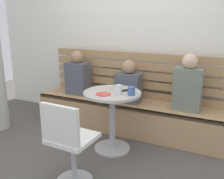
{
  "coord_description": "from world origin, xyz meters",
  "views": [
    {
      "loc": [
        1.3,
        -1.95,
        1.56
      ],
      "look_at": [
        0.03,
        0.66,
        0.75
      ],
      "focal_mm": 40.39,
      "sensor_mm": 36.0,
      "label": 1
    }
  ],
  "objects_px": {
    "booth_bench": "(126,115)",
    "person_child_middle": "(129,84)",
    "cup_mug_blue": "(132,91)",
    "plate_small": "(103,94)",
    "person_adult": "(188,85)",
    "phone_on_table": "(126,90)",
    "cup_espresso_small": "(109,88)",
    "person_child_left": "(78,75)",
    "white_chair": "(69,141)",
    "cup_water_clear": "(119,90)",
    "cafe_table": "(112,110)"
  },
  "relations": [
    {
      "from": "person_child_middle",
      "to": "cup_mug_blue",
      "type": "relative_size",
      "value": 6.21
    },
    {
      "from": "cup_water_clear",
      "to": "cup_espresso_small",
      "type": "bearing_deg",
      "value": 148.02
    },
    {
      "from": "phone_on_table",
      "to": "white_chair",
      "type": "bearing_deg",
      "value": 117.33
    },
    {
      "from": "cup_espresso_small",
      "to": "plate_small",
      "type": "distance_m",
      "value": 0.19
    },
    {
      "from": "booth_bench",
      "to": "cup_mug_blue",
      "type": "height_order",
      "value": "cup_mug_blue"
    },
    {
      "from": "cafe_table",
      "to": "person_adult",
      "type": "relative_size",
      "value": 1.02
    },
    {
      "from": "person_child_middle",
      "to": "phone_on_table",
      "type": "xyz_separation_m",
      "value": [
        0.16,
        -0.47,
        0.05
      ]
    },
    {
      "from": "cup_espresso_small",
      "to": "phone_on_table",
      "type": "relative_size",
      "value": 0.4
    },
    {
      "from": "person_child_left",
      "to": "cup_espresso_small",
      "type": "xyz_separation_m",
      "value": [
        0.83,
        -0.57,
        0.03
      ]
    },
    {
      "from": "booth_bench",
      "to": "cup_espresso_small",
      "type": "relative_size",
      "value": 48.21
    },
    {
      "from": "cup_mug_blue",
      "to": "cup_water_clear",
      "type": "relative_size",
      "value": 0.86
    },
    {
      "from": "plate_small",
      "to": "booth_bench",
      "type": "bearing_deg",
      "value": 91.79
    },
    {
      "from": "cup_mug_blue",
      "to": "phone_on_table",
      "type": "relative_size",
      "value": 0.68
    },
    {
      "from": "plate_small",
      "to": "white_chair",
      "type": "bearing_deg",
      "value": -91.23
    },
    {
      "from": "person_child_left",
      "to": "booth_bench",
      "type": "bearing_deg",
      "value": -1.19
    },
    {
      "from": "cafe_table",
      "to": "person_child_left",
      "type": "distance_m",
      "value": 1.1
    },
    {
      "from": "cup_mug_blue",
      "to": "person_adult",
      "type": "bearing_deg",
      "value": 50.86
    },
    {
      "from": "person_child_left",
      "to": "person_child_middle",
      "type": "distance_m",
      "value": 0.85
    },
    {
      "from": "booth_bench",
      "to": "cup_water_clear",
      "type": "bearing_deg",
      "value": -75.05
    },
    {
      "from": "booth_bench",
      "to": "plate_small",
      "type": "bearing_deg",
      "value": -88.21
    },
    {
      "from": "person_child_left",
      "to": "cafe_table",
      "type": "bearing_deg",
      "value": -34.81
    },
    {
      "from": "cup_water_clear",
      "to": "plate_small",
      "type": "height_order",
      "value": "cup_water_clear"
    },
    {
      "from": "cup_water_clear",
      "to": "plate_small",
      "type": "xyz_separation_m",
      "value": [
        -0.15,
        -0.08,
        -0.05
      ]
    },
    {
      "from": "white_chair",
      "to": "person_adult",
      "type": "bearing_deg",
      "value": 60.08
    },
    {
      "from": "white_chair",
      "to": "phone_on_table",
      "type": "relative_size",
      "value": 6.07
    },
    {
      "from": "person_adult",
      "to": "phone_on_table",
      "type": "bearing_deg",
      "value": -142.75
    },
    {
      "from": "cafe_table",
      "to": "cup_water_clear",
      "type": "height_order",
      "value": "cup_water_clear"
    },
    {
      "from": "person_child_middle",
      "to": "cup_espresso_small",
      "type": "distance_m",
      "value": 0.55
    },
    {
      "from": "cafe_table",
      "to": "person_child_left",
      "type": "xyz_separation_m",
      "value": [
        -0.89,
        0.62,
        0.22
      ]
    },
    {
      "from": "person_child_left",
      "to": "cup_espresso_small",
      "type": "height_order",
      "value": "person_child_left"
    },
    {
      "from": "white_chair",
      "to": "person_child_middle",
      "type": "height_order",
      "value": "person_child_middle"
    },
    {
      "from": "booth_bench",
      "to": "person_child_middle",
      "type": "distance_m",
      "value": 0.48
    },
    {
      "from": "cafe_table",
      "to": "white_chair",
      "type": "relative_size",
      "value": 0.87
    },
    {
      "from": "plate_small",
      "to": "cup_mug_blue",
      "type": "bearing_deg",
      "value": 22.3
    },
    {
      "from": "booth_bench",
      "to": "cup_mug_blue",
      "type": "xyz_separation_m",
      "value": [
        0.32,
        -0.62,
        0.57
      ]
    },
    {
      "from": "cafe_table",
      "to": "person_child_middle",
      "type": "distance_m",
      "value": 0.62
    },
    {
      "from": "booth_bench",
      "to": "cup_water_clear",
      "type": "relative_size",
      "value": 24.55
    },
    {
      "from": "plate_small",
      "to": "person_adult",
      "type": "bearing_deg",
      "value": 42.93
    },
    {
      "from": "person_child_middle",
      "to": "cup_water_clear",
      "type": "xyz_separation_m",
      "value": [
        0.14,
        -0.65,
        0.1
      ]
    },
    {
      "from": "person_adult",
      "to": "person_child_middle",
      "type": "relative_size",
      "value": 1.23
    },
    {
      "from": "cafe_table",
      "to": "cup_mug_blue",
      "type": "bearing_deg",
      "value": -4.81
    },
    {
      "from": "cafe_table",
      "to": "person_child_middle",
      "type": "relative_size",
      "value": 1.25
    },
    {
      "from": "person_adult",
      "to": "cup_water_clear",
      "type": "bearing_deg",
      "value": -134.5
    },
    {
      "from": "white_chair",
      "to": "cup_espresso_small",
      "type": "bearing_deg",
      "value": 90.27
    },
    {
      "from": "person_child_left",
      "to": "cup_espresso_small",
      "type": "bearing_deg",
      "value": -34.47
    },
    {
      "from": "person_child_left",
      "to": "cup_espresso_small",
      "type": "relative_size",
      "value": 11.94
    },
    {
      "from": "phone_on_table",
      "to": "person_child_left",
      "type": "bearing_deg",
      "value": 12.57
    },
    {
      "from": "cup_mug_blue",
      "to": "person_child_middle",
      "type": "bearing_deg",
      "value": 114.91
    },
    {
      "from": "booth_bench",
      "to": "person_child_middle",
      "type": "bearing_deg",
      "value": -15.59
    },
    {
      "from": "booth_bench",
      "to": "phone_on_table",
      "type": "distance_m",
      "value": 0.73
    }
  ]
}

